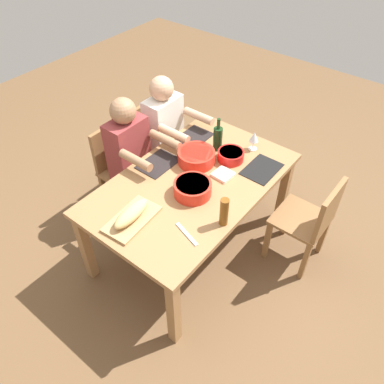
{
  "coord_description": "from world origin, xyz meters",
  "views": [
    {
      "loc": [
        1.71,
        1.35,
        2.69
      ],
      "look_at": [
        0.0,
        0.0,
        0.63
      ],
      "focal_mm": 36.09,
      "sensor_mm": 36.0,
      "label": 1
    }
  ],
  "objects_px": {
    "chair_near_left": "(154,142)",
    "beer_bottle": "(224,212)",
    "wine_glass": "(254,138)",
    "serving_bowl_greens": "(196,156)",
    "napkin_stack": "(223,174)",
    "serving_bowl_fruit": "(193,188)",
    "dining_table": "(192,189)",
    "diner_near_left": "(167,130)",
    "wine_bottle": "(218,138)",
    "cutting_board": "(132,219)",
    "chair_near_center": "(120,165)",
    "diner_near_center": "(132,154)",
    "serving_bowl_pasta": "(231,155)",
    "bread_loaf": "(131,214)",
    "chair_far_left": "(311,220)"
  },
  "relations": [
    {
      "from": "chair_near_left",
      "to": "serving_bowl_fruit",
      "type": "bearing_deg",
      "value": 58.78
    },
    {
      "from": "bread_loaf",
      "to": "wine_glass",
      "type": "bearing_deg",
      "value": 169.59
    },
    {
      "from": "beer_bottle",
      "to": "napkin_stack",
      "type": "distance_m",
      "value": 0.5
    },
    {
      "from": "beer_bottle",
      "to": "wine_glass",
      "type": "distance_m",
      "value": 0.88
    },
    {
      "from": "napkin_stack",
      "to": "diner_near_left",
      "type": "bearing_deg",
      "value": -107.57
    },
    {
      "from": "diner_near_center",
      "to": "chair_near_left",
      "type": "relative_size",
      "value": 1.41
    },
    {
      "from": "serving_bowl_pasta",
      "to": "wine_glass",
      "type": "bearing_deg",
      "value": 164.0
    },
    {
      "from": "cutting_board",
      "to": "chair_near_left",
      "type": "bearing_deg",
      "value": -143.54
    },
    {
      "from": "chair_near_center",
      "to": "napkin_stack",
      "type": "relative_size",
      "value": 6.07
    },
    {
      "from": "cutting_board",
      "to": "bread_loaf",
      "type": "relative_size",
      "value": 1.25
    },
    {
      "from": "chair_near_left",
      "to": "cutting_board",
      "type": "bearing_deg",
      "value": 36.46
    },
    {
      "from": "serving_bowl_fruit",
      "to": "bread_loaf",
      "type": "distance_m",
      "value": 0.49
    },
    {
      "from": "serving_bowl_pasta",
      "to": "bread_loaf",
      "type": "distance_m",
      "value": 0.98
    },
    {
      "from": "diner_near_center",
      "to": "diner_near_left",
      "type": "xyz_separation_m",
      "value": [
        -0.45,
        0.0,
        0.0
      ]
    },
    {
      "from": "chair_near_center",
      "to": "wine_bottle",
      "type": "distance_m",
      "value": 0.94
    },
    {
      "from": "diner_near_center",
      "to": "diner_near_left",
      "type": "distance_m",
      "value": 0.45
    },
    {
      "from": "diner_near_left",
      "to": "bread_loaf",
      "type": "height_order",
      "value": "diner_near_left"
    },
    {
      "from": "serving_bowl_fruit",
      "to": "wine_bottle",
      "type": "height_order",
      "value": "wine_bottle"
    },
    {
      "from": "diner_near_left",
      "to": "wine_glass",
      "type": "bearing_deg",
      "value": 103.06
    },
    {
      "from": "dining_table",
      "to": "serving_bowl_pasta",
      "type": "bearing_deg",
      "value": 168.89
    },
    {
      "from": "serving_bowl_greens",
      "to": "wine_glass",
      "type": "relative_size",
      "value": 1.79
    },
    {
      "from": "wine_bottle",
      "to": "chair_near_left",
      "type": "bearing_deg",
      "value": -89.67
    },
    {
      "from": "wine_glass",
      "to": "cutting_board",
      "type": "bearing_deg",
      "value": -10.41
    },
    {
      "from": "serving_bowl_greens",
      "to": "napkin_stack",
      "type": "distance_m",
      "value": 0.27
    },
    {
      "from": "bread_loaf",
      "to": "chair_near_center",
      "type": "bearing_deg",
      "value": -127.0
    },
    {
      "from": "serving_bowl_pasta",
      "to": "wine_glass",
      "type": "distance_m",
      "value": 0.25
    },
    {
      "from": "diner_near_left",
      "to": "wine_glass",
      "type": "distance_m",
      "value": 0.82
    },
    {
      "from": "chair_far_left",
      "to": "diner_near_left",
      "type": "bearing_deg",
      "value": -90.0
    },
    {
      "from": "chair_near_left",
      "to": "beer_bottle",
      "type": "bearing_deg",
      "value": 62.53
    },
    {
      "from": "serving_bowl_fruit",
      "to": "serving_bowl_greens",
      "type": "bearing_deg",
      "value": -146.4
    },
    {
      "from": "serving_bowl_fruit",
      "to": "beer_bottle",
      "type": "distance_m",
      "value": 0.36
    },
    {
      "from": "chair_far_left",
      "to": "chair_near_left",
      "type": "relative_size",
      "value": 1.0
    },
    {
      "from": "serving_bowl_greens",
      "to": "napkin_stack",
      "type": "height_order",
      "value": "serving_bowl_greens"
    },
    {
      "from": "cutting_board",
      "to": "chair_near_center",
      "type": "bearing_deg",
      "value": -127.0
    },
    {
      "from": "wine_bottle",
      "to": "serving_bowl_greens",
      "type": "bearing_deg",
      "value": -6.66
    },
    {
      "from": "serving_bowl_pasta",
      "to": "cutting_board",
      "type": "height_order",
      "value": "serving_bowl_pasta"
    },
    {
      "from": "dining_table",
      "to": "chair_near_left",
      "type": "bearing_deg",
      "value": -118.59
    },
    {
      "from": "chair_far_left",
      "to": "wine_bottle",
      "type": "relative_size",
      "value": 2.93
    },
    {
      "from": "bread_loaf",
      "to": "napkin_stack",
      "type": "height_order",
      "value": "bread_loaf"
    },
    {
      "from": "wine_bottle",
      "to": "napkin_stack",
      "type": "xyz_separation_m",
      "value": [
        0.25,
        0.24,
        -0.1
      ]
    },
    {
      "from": "dining_table",
      "to": "diner_near_left",
      "type": "relative_size",
      "value": 1.36
    },
    {
      "from": "diner_near_center",
      "to": "serving_bowl_fruit",
      "type": "distance_m",
      "value": 0.74
    },
    {
      "from": "bread_loaf",
      "to": "dining_table",
      "type": "bearing_deg",
      "value": 172.43
    },
    {
      "from": "dining_table",
      "to": "chair_far_left",
      "type": "relative_size",
      "value": 1.92
    },
    {
      "from": "diner_near_left",
      "to": "chair_near_center",
      "type": "bearing_deg",
      "value": -22.23
    },
    {
      "from": "chair_far_left",
      "to": "beer_bottle",
      "type": "distance_m",
      "value": 0.85
    },
    {
      "from": "wine_bottle",
      "to": "chair_near_center",
      "type": "bearing_deg",
      "value": -58.32
    },
    {
      "from": "serving_bowl_fruit",
      "to": "beer_bottle",
      "type": "relative_size",
      "value": 1.26
    },
    {
      "from": "serving_bowl_pasta",
      "to": "napkin_stack",
      "type": "xyz_separation_m",
      "value": [
        0.2,
        0.07,
        -0.03
      ]
    },
    {
      "from": "diner_near_left",
      "to": "beer_bottle",
      "type": "bearing_deg",
      "value": 58.66
    }
  ]
}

